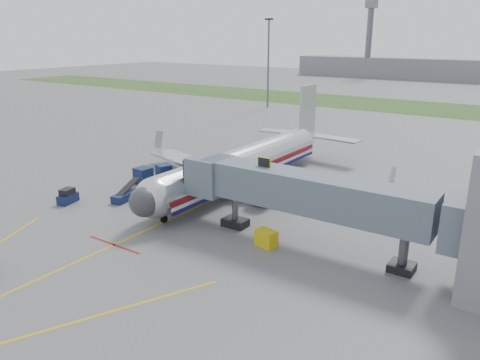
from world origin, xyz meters
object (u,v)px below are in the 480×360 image
Objects in this scene: airliner at (244,164)px; ramp_worker at (197,170)px; baggage_tug at (68,197)px; belt_loader at (125,196)px.

airliner reaches higher than ramp_worker.
baggage_tug is (-11.87, -15.00, -1.97)m from airliner.
ramp_worker is at bearing -177.52° from airliner.
airliner is at bearing 51.66° from baggage_tug.
baggage_tug is 1.41× the size of ramp_worker.
baggage_tug is at bearing -162.21° from ramp_worker.
belt_loader is at bearing -147.84° from ramp_worker.
airliner is at bearing 55.35° from belt_loader.
airliner is 8.91× the size of belt_loader.
ramp_worker is (-6.68, -0.29, -1.79)m from airliner.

